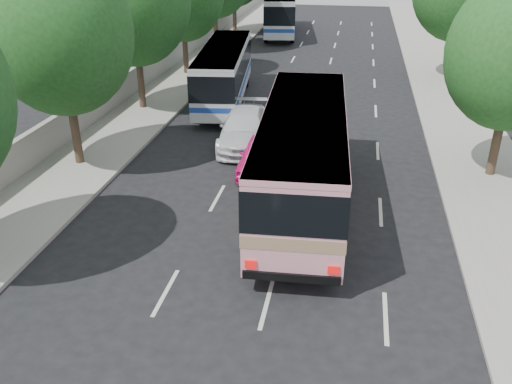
% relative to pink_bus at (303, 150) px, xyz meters
% --- Properties ---
extents(ground, '(120.00, 120.00, 0.00)m').
position_rel_pink_bus_xyz_m(ground, '(-1.30, -3.95, -2.23)').
color(ground, black).
rests_on(ground, ground).
extents(sidewalk_left, '(4.00, 90.00, 0.15)m').
position_rel_pink_bus_xyz_m(sidewalk_left, '(-9.80, 16.05, -2.15)').
color(sidewalk_left, '#9E998E').
rests_on(sidewalk_left, ground).
extents(sidewalk_right, '(4.00, 90.00, 0.12)m').
position_rel_pink_bus_xyz_m(sidewalk_right, '(7.20, 16.05, -2.17)').
color(sidewalk_right, '#9E998E').
rests_on(sidewalk_right, ground).
extents(low_wall, '(0.30, 90.00, 1.50)m').
position_rel_pink_bus_xyz_m(low_wall, '(-11.60, 16.05, -1.33)').
color(low_wall, '#9E998E').
rests_on(low_wall, sidewalk_left).
extents(tree_left_b, '(5.70, 5.70, 8.88)m').
position_rel_pink_bus_xyz_m(tree_left_b, '(-9.72, 2.00, 3.59)').
color(tree_left_b, '#38281E').
rests_on(tree_left_b, ground).
extents(pink_bus, '(3.48, 11.36, 3.58)m').
position_rel_pink_bus_xyz_m(pink_bus, '(0.00, 0.00, 0.00)').
color(pink_bus, pink).
rests_on(pink_bus, ground).
extents(pink_taxi, '(1.67, 4.12, 1.40)m').
position_rel_pink_bus_xyz_m(pink_taxi, '(-2.01, 2.98, -1.53)').
color(pink_taxi, '#EC147F').
rests_on(pink_taxi, ground).
extents(white_pickup, '(2.74, 5.60, 1.57)m').
position_rel_pink_bus_xyz_m(white_pickup, '(-3.30, 5.78, -1.44)').
color(white_pickup, silver).
rests_on(white_pickup, ground).
extents(tour_coach_front, '(3.55, 10.85, 3.19)m').
position_rel_pink_bus_xyz_m(tour_coach_front, '(-5.80, 12.27, -0.31)').
color(tour_coach_front, silver).
rests_on(tour_coach_front, ground).
extents(tour_coach_rear, '(4.30, 12.52, 3.67)m').
position_rel_pink_bus_xyz_m(tour_coach_rear, '(-5.80, 34.58, -0.02)').
color(tour_coach_rear, silver).
rests_on(tour_coach_rear, ground).
extents(taxi_roof_sign, '(0.55, 0.18, 0.18)m').
position_rel_pink_bus_xyz_m(taxi_roof_sign, '(-2.01, 2.98, -0.74)').
color(taxi_roof_sign, silver).
rests_on(taxi_roof_sign, pink_taxi).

